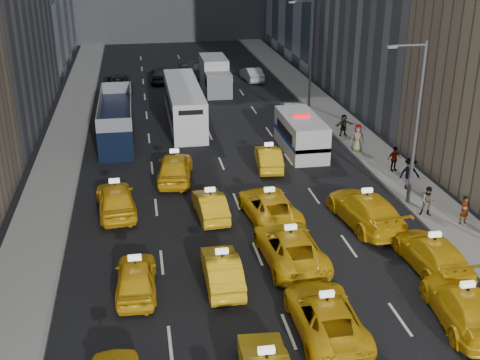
% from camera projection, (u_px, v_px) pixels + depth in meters
% --- Properties ---
extents(sidewalk_west, '(3.00, 90.00, 0.15)m').
position_uv_depth(sidewalk_west, '(63.00, 146.00, 42.10)').
color(sidewalk_west, gray).
rests_on(sidewalk_west, ground).
extents(sidewalk_east, '(3.00, 90.00, 0.15)m').
position_uv_depth(sidewalk_east, '(349.00, 131.00, 45.41)').
color(sidewalk_east, gray).
rests_on(sidewalk_east, ground).
extents(curb_west, '(0.15, 90.00, 0.18)m').
position_uv_depth(curb_west, '(84.00, 145.00, 42.33)').
color(curb_west, slate).
rests_on(curb_west, ground).
extents(curb_east, '(0.15, 90.00, 0.18)m').
position_uv_depth(curb_east, '(331.00, 131.00, 45.17)').
color(curb_east, slate).
rests_on(curb_east, ground).
extents(streetlight_near, '(2.15, 0.22, 9.00)m').
position_uv_depth(streetlight_near, '(415.00, 119.00, 31.51)').
color(streetlight_near, '#595B60').
rests_on(streetlight_near, ground).
extents(streetlight_far, '(2.15, 0.22, 9.00)m').
position_uv_depth(streetlight_far, '(310.00, 50.00, 49.69)').
color(streetlight_far, '#595B60').
rests_on(streetlight_far, ground).
extents(taxi_6, '(2.41, 5.16, 1.43)m').
position_uv_depth(taxi_6, '(326.00, 315.00, 22.63)').
color(taxi_6, yellow).
rests_on(taxi_6, ground).
extents(taxi_7, '(2.66, 5.35, 1.49)m').
position_uv_depth(taxi_7, '(464.00, 306.00, 23.13)').
color(taxi_7, yellow).
rests_on(taxi_7, ground).
extents(taxi_8, '(1.81, 4.22, 1.42)m').
position_uv_depth(taxi_8, '(136.00, 277.00, 25.10)').
color(taxi_8, yellow).
rests_on(taxi_8, ground).
extents(taxi_9, '(1.49, 4.22, 1.39)m').
position_uv_depth(taxi_9, '(222.00, 270.00, 25.67)').
color(taxi_9, yellow).
rests_on(taxi_9, ground).
extents(taxi_10, '(2.74, 5.55, 1.51)m').
position_uv_depth(taxi_10, '(290.00, 246.00, 27.46)').
color(taxi_10, yellow).
rests_on(taxi_10, ground).
extents(taxi_11, '(2.18, 5.13, 1.48)m').
position_uv_depth(taxi_11, '(432.00, 253.00, 26.89)').
color(taxi_11, yellow).
rests_on(taxi_11, ground).
extents(taxi_12, '(2.44, 5.02, 1.65)m').
position_uv_depth(taxi_12, '(116.00, 199.00, 32.12)').
color(taxi_12, yellow).
rests_on(taxi_12, ground).
extents(taxi_13, '(1.66, 4.14, 1.34)m').
position_uv_depth(taxi_13, '(210.00, 205.00, 31.77)').
color(taxi_13, yellow).
rests_on(taxi_13, ground).
extents(taxi_14, '(2.87, 5.44, 1.46)m').
position_uv_depth(taxi_14, '(269.00, 206.00, 31.51)').
color(taxi_14, yellow).
rests_on(taxi_14, ground).
extents(taxi_15, '(2.98, 6.01, 1.68)m').
position_uv_depth(taxi_15, '(365.00, 209.00, 30.90)').
color(taxi_15, yellow).
rests_on(taxi_15, ground).
extents(taxi_16, '(2.64, 5.15, 1.68)m').
position_uv_depth(taxi_16, '(175.00, 167.00, 36.33)').
color(taxi_16, yellow).
rests_on(taxi_16, ground).
extents(taxi_17, '(1.88, 4.32, 1.38)m').
position_uv_depth(taxi_17, '(269.00, 158.00, 38.27)').
color(taxi_17, yellow).
rests_on(taxi_17, ground).
extents(nypd_van, '(2.88, 6.29, 2.62)m').
position_uv_depth(nypd_van, '(301.00, 135.00, 41.00)').
color(nypd_van, silver).
rests_on(nypd_van, ground).
extents(double_decker, '(2.62, 10.20, 2.95)m').
position_uv_depth(double_decker, '(116.00, 119.00, 43.43)').
color(double_decker, black).
rests_on(double_decker, ground).
extents(city_bus, '(4.00, 11.92, 3.02)m').
position_uv_depth(city_bus, '(184.00, 104.00, 47.01)').
color(city_bus, silver).
rests_on(city_bus, ground).
extents(box_truck, '(3.00, 6.89, 3.05)m').
position_uv_depth(box_truck, '(215.00, 75.00, 56.28)').
color(box_truck, silver).
rests_on(box_truck, ground).
extents(misc_car_0, '(1.93, 4.34, 1.38)m').
position_uv_depth(misc_car_0, '(292.00, 110.00, 48.26)').
color(misc_car_0, '#9B9EA3').
rests_on(misc_car_0, ground).
extents(misc_car_1, '(2.79, 5.46, 1.48)m').
position_uv_depth(misc_car_1, '(118.00, 82.00, 56.94)').
color(misc_car_1, black).
rests_on(misc_car_1, ground).
extents(misc_car_2, '(2.80, 5.83, 1.64)m').
position_uv_depth(misc_car_2, '(197.00, 68.00, 62.22)').
color(misc_car_2, slate).
rests_on(misc_car_2, ground).
extents(misc_car_3, '(1.92, 4.65, 1.58)m').
position_uv_depth(misc_car_3, '(160.00, 74.00, 59.78)').
color(misc_car_3, black).
rests_on(misc_car_3, ground).
extents(misc_car_4, '(1.86, 4.38, 1.41)m').
position_uv_depth(misc_car_4, '(252.00, 74.00, 60.29)').
color(misc_car_4, '#A8ABB0').
rests_on(misc_car_4, ground).
extents(pedestrian_0, '(0.62, 0.46, 1.54)m').
position_uv_depth(pedestrian_0, '(465.00, 210.00, 30.63)').
color(pedestrian_0, gray).
rests_on(pedestrian_0, sidewalk_east).
extents(pedestrian_1, '(0.89, 0.69, 1.63)m').
position_uv_depth(pedestrian_1, '(428.00, 201.00, 31.48)').
color(pedestrian_1, gray).
rests_on(pedestrian_1, sidewalk_east).
extents(pedestrian_2, '(1.25, 0.55, 1.92)m').
position_uv_depth(pedestrian_2, '(410.00, 173.00, 34.69)').
color(pedestrian_2, gray).
rests_on(pedestrian_2, sidewalk_east).
extents(pedestrian_3, '(0.98, 0.57, 1.58)m').
position_uv_depth(pedestrian_3, '(394.00, 159.00, 37.39)').
color(pedestrian_3, gray).
rests_on(pedestrian_3, sidewalk_east).
extents(pedestrian_4, '(1.02, 0.74, 1.88)m').
position_uv_depth(pedestrian_4, '(357.00, 138.00, 40.68)').
color(pedestrian_4, gray).
rests_on(pedestrian_4, sidewalk_east).
extents(pedestrian_5, '(1.51, 0.64, 1.58)m').
position_uv_depth(pedestrian_5, '(344.00, 125.00, 43.81)').
color(pedestrian_5, gray).
rests_on(pedestrian_5, sidewalk_east).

